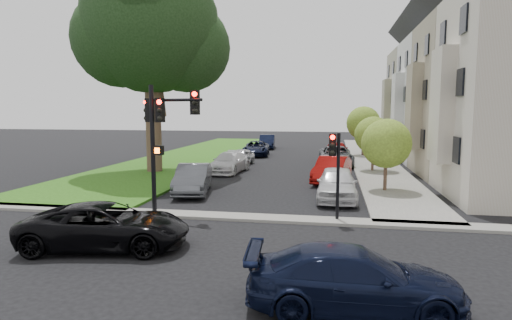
% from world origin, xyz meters
% --- Properties ---
extents(ground, '(140.00, 140.00, 0.00)m').
position_xyz_m(ground, '(0.00, 0.00, 0.00)').
color(ground, black).
rests_on(ground, ground).
extents(grass_strip, '(8.00, 44.00, 0.12)m').
position_xyz_m(grass_strip, '(-9.00, 24.00, 0.06)').
color(grass_strip, '#224F0F').
rests_on(grass_strip, ground).
extents(sidewalk_right, '(3.50, 44.00, 0.12)m').
position_xyz_m(sidewalk_right, '(6.75, 24.00, 0.06)').
color(sidewalk_right, slate).
rests_on(sidewalk_right, ground).
extents(sidewalk_cross, '(60.00, 1.00, 0.12)m').
position_xyz_m(sidewalk_cross, '(0.00, 2.00, 0.06)').
color(sidewalk_cross, slate).
rests_on(sidewalk_cross, ground).
extents(house_b, '(7.70, 7.55, 15.97)m').
position_xyz_m(house_b, '(12.45, 15.50, 6.93)').
color(house_b, tan).
rests_on(house_b, ground).
extents(house_c, '(7.70, 7.55, 15.97)m').
position_xyz_m(house_c, '(12.45, 23.00, 6.93)').
color(house_c, silver).
rests_on(house_c, ground).
extents(house_d, '(7.70, 7.55, 15.97)m').
position_xyz_m(house_d, '(12.45, 30.50, 6.93)').
color(house_d, tan).
rests_on(house_d, ground).
extents(eucalyptus, '(10.18, 9.24, 14.43)m').
position_xyz_m(eucalyptus, '(-8.61, 13.14, 9.85)').
color(eucalyptus, brown).
rests_on(eucalyptus, ground).
extents(small_tree_a, '(2.57, 2.57, 3.85)m').
position_xyz_m(small_tree_a, '(6.20, 8.69, 2.56)').
color(small_tree_a, brown).
rests_on(small_tree_a, ground).
extents(small_tree_b, '(2.56, 2.56, 3.84)m').
position_xyz_m(small_tree_b, '(6.20, 16.12, 2.55)').
color(small_tree_b, brown).
rests_on(small_tree_b, ground).
extents(small_tree_c, '(3.07, 3.07, 4.61)m').
position_xyz_m(small_tree_c, '(6.20, 26.25, 3.07)').
color(small_tree_c, brown).
rests_on(small_tree_c, ground).
extents(traffic_signal_main, '(2.59, 0.77, 5.30)m').
position_xyz_m(traffic_signal_main, '(-3.38, 2.23, 3.66)').
color(traffic_signal_main, black).
rests_on(traffic_signal_main, ground).
extents(traffic_signal_secondary, '(0.43, 0.35, 3.44)m').
position_xyz_m(traffic_signal_secondary, '(3.57, 2.19, 2.40)').
color(traffic_signal_secondary, black).
rests_on(traffic_signal_secondary, ground).
extents(car_cross_near, '(5.42, 3.19, 1.42)m').
position_xyz_m(car_cross_near, '(-3.43, -2.29, 0.71)').
color(car_cross_near, black).
rests_on(car_cross_near, ground).
extents(car_cross_far, '(4.83, 2.31, 1.36)m').
position_xyz_m(car_cross_far, '(3.99, -5.14, 0.68)').
color(car_cross_far, black).
rests_on(car_cross_far, ground).
extents(car_parked_0, '(1.86, 4.62, 1.57)m').
position_xyz_m(car_parked_0, '(3.70, 6.28, 0.79)').
color(car_parked_0, silver).
rests_on(car_parked_0, ground).
extents(car_parked_1, '(2.46, 4.90, 1.54)m').
position_xyz_m(car_parked_1, '(3.46, 11.24, 0.77)').
color(car_parked_1, maroon).
rests_on(car_parked_1, ground).
extents(car_parked_2, '(2.76, 5.51, 1.50)m').
position_xyz_m(car_parked_2, '(3.72, 19.12, 0.75)').
color(car_parked_2, '#3F4247').
rests_on(car_parked_2, ground).
extents(car_parked_3, '(2.24, 4.64, 1.53)m').
position_xyz_m(car_parked_3, '(3.84, 24.18, 0.76)').
color(car_parked_3, maroon).
rests_on(car_parked_3, ground).
extents(car_parked_5, '(2.44, 4.77, 1.50)m').
position_xyz_m(car_parked_5, '(-3.60, 6.61, 0.75)').
color(car_parked_5, '#3F4247').
rests_on(car_parked_5, ground).
extents(car_parked_6, '(2.37, 4.94, 1.39)m').
position_xyz_m(car_parked_6, '(-3.52, 14.07, 0.69)').
color(car_parked_6, silver).
rests_on(car_parked_6, ground).
extents(car_parked_7, '(1.91, 3.91, 1.28)m').
position_xyz_m(car_parked_7, '(-3.60, 18.05, 0.64)').
color(car_parked_7, '#999BA0').
rests_on(car_parked_7, ground).
extents(car_parked_8, '(2.77, 5.16, 1.38)m').
position_xyz_m(car_parked_8, '(-3.59, 25.01, 0.69)').
color(car_parked_8, black).
rests_on(car_parked_8, ground).
extents(car_parked_9, '(2.07, 4.76, 1.52)m').
position_xyz_m(car_parked_9, '(-3.72, 32.58, 0.76)').
color(car_parked_9, black).
rests_on(car_parked_9, ground).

